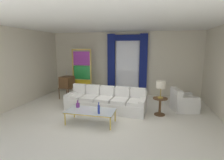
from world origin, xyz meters
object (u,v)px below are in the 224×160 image
round_side_table (160,105)px  bottle_blue_decanter (99,109)px  stained_glass_divider (82,73)px  peacock_figurine (87,93)px  armchair_white (183,103)px  bottle_crystal_tall (78,105)px  coffee_table (91,111)px  vintage_tv (67,82)px  couch_white_long (106,101)px  table_lamp_brass (161,85)px

round_side_table → bottle_blue_decanter: bearing=-140.7°
bottle_blue_decanter → round_side_table: bottle_blue_decanter is taller
stained_glass_divider → peacock_figurine: bearing=-43.3°
armchair_white → round_side_table: 1.06m
armchair_white → round_side_table: size_ratio=1.64×
bottle_crystal_tall → round_side_table: bearing=21.9°
bottle_crystal_tall → peacock_figurine: size_ratio=0.38×
coffee_table → bottle_crystal_tall: bottle_crystal_tall is taller
vintage_tv → round_side_table: (4.02, -1.16, -0.37)m
couch_white_long → table_lamp_brass: table_lamp_brass is taller
coffee_table → table_lamp_brass: bearing=30.1°
couch_white_long → bottle_blue_decanter: size_ratio=8.75×
coffee_table → armchair_white: armchair_white is taller
coffee_table → peacock_figurine: (-1.15, 2.67, -0.16)m
couch_white_long → table_lamp_brass: 2.05m
coffee_table → armchair_white: (2.86, 1.85, -0.09)m
coffee_table → vintage_tv: vintage_tv is taller
peacock_figurine → bottle_blue_decanter: bearing=-62.8°
bottle_blue_decanter → vintage_tv: vintage_tv is taller
round_side_table → table_lamp_brass: bearing=0.0°
stained_glass_divider → couch_white_long: bearing=-46.3°
bottle_crystal_tall → table_lamp_brass: table_lamp_brass is taller
bottle_blue_decanter → bottle_crystal_tall: (-0.82, 0.39, -0.06)m
armchair_white → table_lamp_brass: table_lamp_brass is taller
vintage_tv → table_lamp_brass: size_ratio=2.36×
armchair_white → bottle_blue_decanter: bearing=-140.8°
coffee_table → bottle_crystal_tall: (-0.48, 0.17, 0.11)m
round_side_table → stained_glass_divider: bearing=152.8°
bottle_blue_decanter → table_lamp_brass: 2.27m
couch_white_long → round_side_table: couch_white_long is taller
peacock_figurine → table_lamp_brass: size_ratio=1.05×
couch_white_long → peacock_figurine: size_ratio=4.96×
peacock_figurine → stained_glass_divider: bearing=136.7°
couch_white_long → vintage_tv: size_ratio=2.21×
coffee_table → armchair_white: 3.41m
vintage_tv → bottle_blue_decanter: bearing=-48.0°
couch_white_long → bottle_crystal_tall: size_ratio=13.09×
armchair_white → coffee_table: bearing=-147.2°
couch_white_long → armchair_white: 2.79m
vintage_tv → table_lamp_brass: vintage_tv is taller
stained_glass_divider → round_side_table: stained_glass_divider is taller
peacock_figurine → round_side_table: bearing=-24.8°
bottle_blue_decanter → armchair_white: 3.28m
stained_glass_divider → bottle_crystal_tall: bearing=-69.9°
bottle_blue_decanter → peacock_figurine: (-1.49, 2.88, -0.33)m
stained_glass_divider → peacock_figurine: stained_glass_divider is taller
vintage_tv → round_side_table: vintage_tv is taller
stained_glass_divider → round_side_table: bearing=-27.2°
table_lamp_brass → armchair_white: bearing=39.1°
bottle_blue_decanter → vintage_tv: 3.45m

